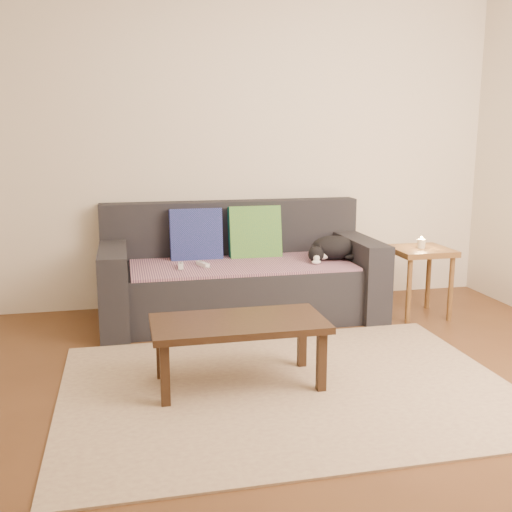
{
  "coord_description": "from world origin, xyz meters",
  "views": [
    {
      "loc": [
        -0.86,
        -2.88,
        1.41
      ],
      "look_at": [
        0.05,
        1.2,
        0.55
      ],
      "focal_mm": 42.0,
      "sensor_mm": 36.0,
      "label": 1
    }
  ],
  "objects_px": {
    "cat": "(332,248)",
    "wii_remote_b": "(203,264)",
    "sofa": "(239,277)",
    "side_table": "(420,260)",
    "coffee_table": "(239,329)",
    "wii_remote_a": "(181,266)"
  },
  "relations": [
    {
      "from": "cat",
      "to": "wii_remote_b",
      "type": "height_order",
      "value": "cat"
    },
    {
      "from": "sofa",
      "to": "side_table",
      "type": "xyz_separation_m",
      "value": [
        1.37,
        -0.31,
        0.14
      ]
    },
    {
      "from": "sofa",
      "to": "wii_remote_b",
      "type": "relative_size",
      "value": 14.0
    },
    {
      "from": "cat",
      "to": "side_table",
      "type": "distance_m",
      "value": 0.69
    },
    {
      "from": "wii_remote_b",
      "to": "side_table",
      "type": "distance_m",
      "value": 1.68
    },
    {
      "from": "coffee_table",
      "to": "sofa",
      "type": "bearing_deg",
      "value": 78.86
    },
    {
      "from": "wii_remote_a",
      "to": "side_table",
      "type": "xyz_separation_m",
      "value": [
        1.84,
        -0.15,
        -0.01
      ]
    },
    {
      "from": "side_table",
      "to": "wii_remote_a",
      "type": "bearing_deg",
      "value": 175.22
    },
    {
      "from": "sofa",
      "to": "cat",
      "type": "height_order",
      "value": "sofa"
    },
    {
      "from": "sofa",
      "to": "wii_remote_b",
      "type": "xyz_separation_m",
      "value": [
        -0.3,
        -0.13,
        0.15
      ]
    },
    {
      "from": "wii_remote_b",
      "to": "sofa",
      "type": "bearing_deg",
      "value": -87.01
    },
    {
      "from": "sofa",
      "to": "side_table",
      "type": "bearing_deg",
      "value": -12.58
    },
    {
      "from": "cat",
      "to": "wii_remote_a",
      "type": "relative_size",
      "value": 2.9
    },
    {
      "from": "wii_remote_a",
      "to": "coffee_table",
      "type": "relative_size",
      "value": 0.15
    },
    {
      "from": "sofa",
      "to": "wii_remote_a",
      "type": "height_order",
      "value": "sofa"
    },
    {
      "from": "wii_remote_b",
      "to": "wii_remote_a",
      "type": "bearing_deg",
      "value": 75.9
    },
    {
      "from": "cat",
      "to": "sofa",
      "type": "bearing_deg",
      "value": 178.77
    },
    {
      "from": "coffee_table",
      "to": "side_table",
      "type": "bearing_deg",
      "value": 31.83
    },
    {
      "from": "sofa",
      "to": "side_table",
      "type": "relative_size",
      "value": 3.89
    },
    {
      "from": "wii_remote_a",
      "to": "coffee_table",
      "type": "distance_m",
      "value": 1.19
    },
    {
      "from": "wii_remote_a",
      "to": "coffee_table",
      "type": "height_order",
      "value": "wii_remote_a"
    },
    {
      "from": "side_table",
      "to": "coffee_table",
      "type": "bearing_deg",
      "value": -148.17
    }
  ]
}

